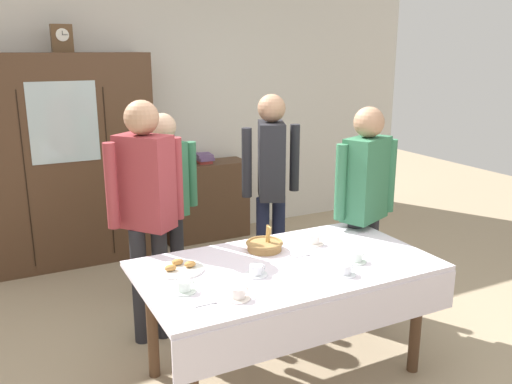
{
  "coord_description": "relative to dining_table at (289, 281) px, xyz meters",
  "views": [
    {
      "loc": [
        -1.53,
        -2.8,
        2.0
      ],
      "look_at": [
        0.0,
        0.2,
        1.1
      ],
      "focal_mm": 37.72,
      "sensor_mm": 36.0,
      "label": 1
    }
  ],
  "objects": [
    {
      "name": "spoon_mid_right",
      "position": [
        -0.61,
        -0.25,
        0.1
      ],
      "size": [
        0.12,
        0.02,
        0.01
      ],
      "color": "silver",
      "rests_on": "dining_table"
    },
    {
      "name": "ground_plane",
      "position": [
        0.0,
        0.24,
        -0.65
      ],
      "size": [
        12.0,
        12.0,
        0.0
      ],
      "primitive_type": "plane",
      "color": "tan",
      "rests_on": "ground"
    },
    {
      "name": "tea_cup_near_left",
      "position": [
        -0.68,
        -0.06,
        0.13
      ],
      "size": [
        0.13,
        0.13,
        0.06
      ],
      "color": "silver",
      "rests_on": "dining_table"
    },
    {
      "name": "back_wall",
      "position": [
        0.0,
        2.89,
        0.7
      ],
      "size": [
        6.4,
        0.1,
        2.7
      ],
      "primitive_type": "cube",
      "color": "silver",
      "rests_on": "ground"
    },
    {
      "name": "dining_table",
      "position": [
        0.0,
        0.0,
        0.0
      ],
      "size": [
        1.77,
        0.99,
        0.75
      ],
      "color": "#4C3321",
      "rests_on": "ground"
    },
    {
      "name": "spoon_far_left",
      "position": [
        0.76,
        0.26,
        0.1
      ],
      "size": [
        0.12,
        0.02,
        0.01
      ],
      "color": "silver",
      "rests_on": "dining_table"
    },
    {
      "name": "tea_cup_far_left",
      "position": [
        0.21,
        -0.26,
        0.13
      ],
      "size": [
        0.13,
        0.13,
        0.06
      ],
      "color": "white",
      "rests_on": "dining_table"
    },
    {
      "name": "pastry_plate",
      "position": [
        -0.6,
        0.23,
        0.11
      ],
      "size": [
        0.28,
        0.28,
        0.05
      ],
      "color": "white",
      "rests_on": "dining_table"
    },
    {
      "name": "person_by_cabinet",
      "position": [
        -0.33,
        1.33,
        0.28
      ],
      "size": [
        0.52,
        0.4,
        1.54
      ],
      "color": "#232328",
      "rests_on": "ground"
    },
    {
      "name": "bookshelf_low",
      "position": [
        0.51,
        2.64,
        -0.24
      ],
      "size": [
        0.91,
        0.35,
        0.83
      ],
      "color": "#4C3321",
      "rests_on": "ground"
    },
    {
      "name": "mantel_clock",
      "position": [
        -0.82,
        2.59,
        1.44
      ],
      "size": [
        0.18,
        0.11,
        0.24
      ],
      "color": "brown",
      "rests_on": "wall_cabinet"
    },
    {
      "name": "bread_basket",
      "position": [
        -0.01,
        0.29,
        0.13
      ],
      "size": [
        0.24,
        0.24,
        0.16
      ],
      "color": "#9E7542",
      "rests_on": "dining_table"
    },
    {
      "name": "person_behind_table_left",
      "position": [
        -0.62,
        0.83,
        0.38
      ],
      "size": [
        0.52,
        0.41,
        1.69
      ],
      "color": "#232328",
      "rests_on": "ground"
    },
    {
      "name": "person_near_right_end",
      "position": [
        0.51,
        1.17,
        0.36
      ],
      "size": [
        0.52,
        0.41,
        1.66
      ],
      "color": "#191E38",
      "rests_on": "ground"
    },
    {
      "name": "wall_cabinet",
      "position": [
        -0.9,
        2.59,
        0.33
      ],
      "size": [
        1.62,
        0.46,
        1.97
      ],
      "color": "#4C3321",
      "rests_on": "ground"
    },
    {
      "name": "tea_cup_mid_left",
      "position": [
        0.39,
        -0.14,
        0.13
      ],
      "size": [
        0.13,
        0.13,
        0.06
      ],
      "color": "silver",
      "rests_on": "dining_table"
    },
    {
      "name": "tea_cup_front_edge",
      "position": [
        -0.24,
        -0.04,
        0.13
      ],
      "size": [
        0.13,
        0.13,
        0.06
      ],
      "color": "white",
      "rests_on": "dining_table"
    },
    {
      "name": "book_stack",
      "position": [
        0.51,
        2.64,
        0.23
      ],
      "size": [
        0.18,
        0.22,
        0.1
      ],
      "color": "#99332D",
      "rests_on": "bookshelf_low"
    },
    {
      "name": "tea_cup_back_edge",
      "position": [
        0.33,
        0.23,
        0.13
      ],
      "size": [
        0.13,
        0.13,
        0.06
      ],
      "color": "white",
      "rests_on": "dining_table"
    },
    {
      "name": "spoon_mid_left",
      "position": [
        0.16,
        0.08,
        0.1
      ],
      "size": [
        0.12,
        0.02,
        0.01
      ],
      "color": "silver",
      "rests_on": "dining_table"
    },
    {
      "name": "person_beside_shelf",
      "position": [
        0.87,
        0.4,
        0.33
      ],
      "size": [
        0.52,
        0.32,
        1.61
      ],
      "color": "#232328",
      "rests_on": "ground"
    },
    {
      "name": "tea_cup_far_right",
      "position": [
        -0.46,
        -0.26,
        0.13
      ],
      "size": [
        0.13,
        0.13,
        0.06
      ],
      "color": "white",
      "rests_on": "dining_table"
    }
  ]
}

